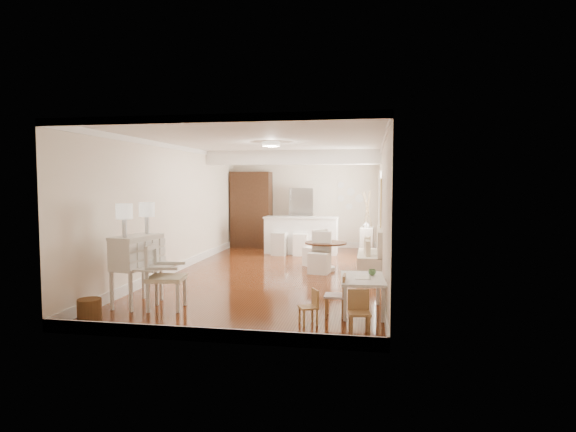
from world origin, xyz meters
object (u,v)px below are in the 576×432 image
(gustavian_armchair, at_px, (167,277))
(kids_chair_c, at_px, (359,312))
(kids_chair_a, at_px, (308,307))
(bar_stool_left, at_px, (280,237))
(kids_chair_b, at_px, (335,295))
(breakfast_counter, at_px, (301,235))
(sideboard, at_px, (367,241))
(dining_table, at_px, (326,256))
(pantry_cabinet, at_px, (252,210))
(slip_chair_near, at_px, (320,253))
(secretary_bureau, at_px, (137,270))
(wicker_basket, at_px, (89,310))
(kids_table, at_px, (362,295))
(bar_stool_right, at_px, (300,238))
(slip_chair_far, at_px, (315,247))
(fridge, at_px, (313,219))

(gustavian_armchair, height_order, kids_chair_c, gustavian_armchair)
(kids_chair_a, height_order, bar_stool_left, bar_stool_left)
(kids_chair_b, distance_m, kids_chair_c, 0.89)
(breakfast_counter, height_order, sideboard, breakfast_counter)
(gustavian_armchair, height_order, dining_table, gustavian_armchair)
(kids_chair_c, relative_size, pantry_cabinet, 0.25)
(kids_chair_a, relative_size, dining_table, 0.53)
(dining_table, relative_size, bar_stool_left, 0.95)
(slip_chair_near, relative_size, pantry_cabinet, 0.39)
(pantry_cabinet, bearing_deg, secretary_bureau, -90.80)
(wicker_basket, relative_size, bar_stool_left, 0.34)
(breakfast_counter, xyz_separation_m, bar_stool_left, (-0.53, -0.40, -0.02))
(secretary_bureau, distance_m, kids_chair_c, 3.71)
(secretary_bureau, xyz_separation_m, sideboard, (3.61, 6.21, -0.20))
(gustavian_armchair, xyz_separation_m, kids_table, (3.03, 0.32, -0.24))
(kids_chair_a, relative_size, bar_stool_right, 0.53)
(dining_table, bearing_deg, wicker_basket, -122.57)
(dining_table, bearing_deg, kids_chair_b, -82.50)
(kids_table, height_order, slip_chair_near, slip_chair_near)
(secretary_bureau, height_order, bar_stool_right, secretary_bureau)
(dining_table, relative_size, slip_chair_far, 1.06)
(wicker_basket, xyz_separation_m, kids_table, (3.81, 1.18, 0.10))
(bar_stool_right, bearing_deg, fridge, 76.30)
(sideboard, bearing_deg, kids_table, -87.63)
(kids_chair_a, height_order, kids_chair_b, kids_chair_b)
(secretary_bureau, bearing_deg, slip_chair_far, 69.31)
(secretary_bureau, height_order, pantry_cabinet, pantry_cabinet)
(kids_chair_a, bearing_deg, slip_chair_far, 158.64)
(secretary_bureau, relative_size, kids_chair_b, 1.78)
(kids_table, bearing_deg, slip_chair_near, 107.90)
(secretary_bureau, bearing_deg, kids_chair_b, 7.49)
(kids_chair_c, bearing_deg, gustavian_armchair, 156.74)
(gustavian_armchair, relative_size, kids_table, 0.94)
(breakfast_counter, bearing_deg, pantry_cabinet, 147.57)
(breakfast_counter, bearing_deg, sideboard, 5.16)
(gustavian_armchair, height_order, kids_chair_b, gustavian_armchair)
(secretary_bureau, distance_m, slip_chair_far, 4.74)
(bar_stool_left, height_order, sideboard, bar_stool_left)
(kids_table, relative_size, breakfast_counter, 0.53)
(fridge, bearing_deg, gustavian_armchair, -101.12)
(fridge, bearing_deg, breakfast_counter, -100.78)
(secretary_bureau, relative_size, pantry_cabinet, 0.49)
(kids_chair_b, height_order, pantry_cabinet, pantry_cabinet)
(kids_table, xyz_separation_m, kids_chair_c, (-0.02, -1.09, 0.02))
(kids_chair_a, bearing_deg, gustavian_armchair, -127.88)
(kids_chair_a, distance_m, breakfast_counter, 6.73)
(secretary_bureau, xyz_separation_m, fridge, (2.00, 7.09, 0.33))
(kids_chair_a, relative_size, breakfast_counter, 0.24)
(dining_table, height_order, fridge, fridge)
(bar_stool_left, bearing_deg, kids_chair_b, -64.64)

